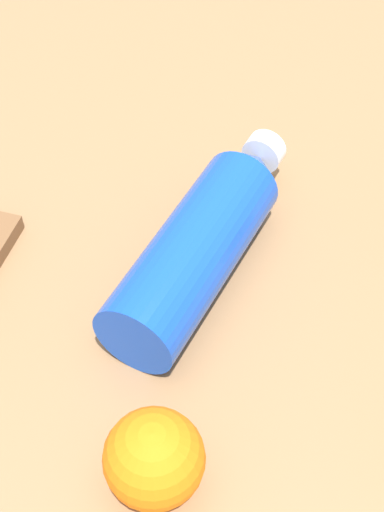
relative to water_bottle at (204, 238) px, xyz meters
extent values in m
plane|color=olive|center=(-0.07, 0.04, -0.04)|extent=(2.40, 2.40, 0.00)
cylinder|color=blue|center=(-0.02, 0.01, 0.00)|extent=(0.24, 0.14, 0.08)
cone|color=blue|center=(0.11, -0.03, 0.00)|extent=(0.06, 0.09, 0.08)
cylinder|color=white|center=(0.14, -0.04, 0.00)|extent=(0.03, 0.05, 0.04)
sphere|color=orange|center=(-0.23, -0.01, 0.00)|extent=(0.08, 0.08, 0.08)
camera|label=1|loc=(-0.49, -0.10, 0.55)|focal=54.14mm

